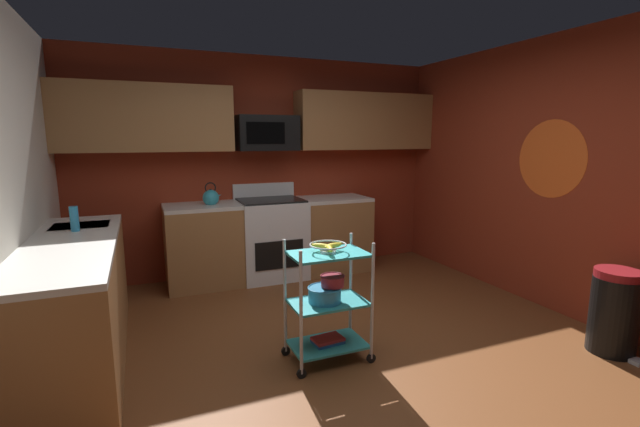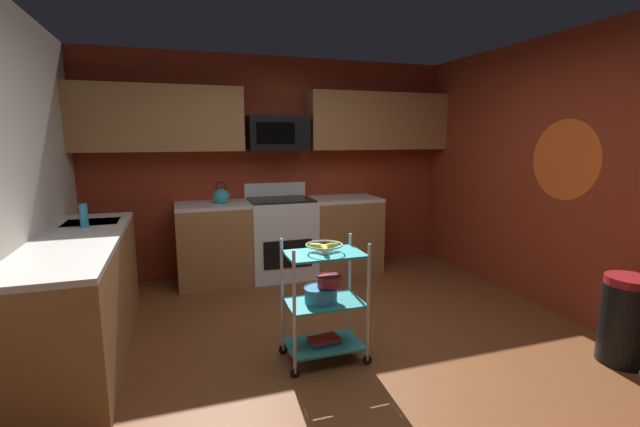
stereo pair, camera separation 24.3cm
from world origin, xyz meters
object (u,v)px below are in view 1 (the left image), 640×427
object	(u,v)px
microwave	(266,133)
mixing_bowl_large	(325,294)
rolling_cart	(328,302)
mixing_bowl_small	(333,280)
fruit_bowl	(328,246)
oven_range	(271,238)
trash_can	(614,312)
kettle	(211,197)
dish_soap_bottle	(74,219)
book_stack	(328,340)

from	to	relation	value
microwave	mixing_bowl_large	world-z (taller)	microwave
rolling_cart	mixing_bowl_small	distance (m)	0.17
fruit_bowl	mixing_bowl_small	distance (m)	0.26
microwave	oven_range	bearing A→B (deg)	-89.74
microwave	fruit_bowl	bearing A→B (deg)	-94.47
trash_can	kettle	bearing A→B (deg)	132.76
oven_range	microwave	world-z (taller)	microwave
microwave	mixing_bowl_small	bearing A→B (deg)	-93.55
mixing_bowl_small	trash_can	world-z (taller)	trash_can
rolling_cart	fruit_bowl	distance (m)	0.42
dish_soap_bottle	trash_can	size ratio (longest dim) A/B	0.30
trash_can	mixing_bowl_large	bearing A→B (deg)	160.66
mixing_bowl_small	book_stack	size ratio (longest dim) A/B	0.77
oven_range	rolling_cart	xyz separation A→B (m)	(-0.17, -2.07, -0.03)
oven_range	rolling_cart	distance (m)	2.08
rolling_cart	mixing_bowl_large	world-z (taller)	rolling_cart
microwave	kettle	world-z (taller)	microwave
rolling_cart	fruit_bowl	size ratio (longest dim) A/B	3.36
oven_range	kettle	xyz separation A→B (m)	(-0.68, -0.00, 0.52)
trash_can	microwave	bearing A→B (deg)	123.32
book_stack	trash_can	size ratio (longest dim) A/B	0.36
microwave	dish_soap_bottle	world-z (taller)	microwave
rolling_cart	mixing_bowl_large	xyz separation A→B (m)	(-0.03, 0.00, 0.07)
oven_range	fruit_bowl	size ratio (longest dim) A/B	4.04
book_stack	trash_can	distance (m)	2.22
fruit_bowl	dish_soap_bottle	xyz separation A→B (m)	(-1.72, 1.06, 0.14)
microwave	rolling_cart	distance (m)	2.51
microwave	trash_can	size ratio (longest dim) A/B	1.06
mixing_bowl_large	book_stack	size ratio (longest dim) A/B	1.06
mixing_bowl_large	mixing_bowl_small	distance (m)	0.12
oven_range	mixing_bowl_large	world-z (taller)	oven_range
oven_range	book_stack	xyz separation A→B (m)	(-0.17, -2.07, -0.33)
book_stack	oven_range	bearing A→B (deg)	85.29
kettle	dish_soap_bottle	world-z (taller)	kettle
dish_soap_bottle	trash_can	world-z (taller)	dish_soap_bottle
kettle	dish_soap_bottle	xyz separation A→B (m)	(-1.21, -1.01, 0.02)
fruit_bowl	kettle	xyz separation A→B (m)	(-0.51, 2.07, 0.12)
oven_range	book_stack	size ratio (longest dim) A/B	4.64
rolling_cart	book_stack	world-z (taller)	rolling_cart
microwave	kettle	xyz separation A→B (m)	(-0.68, -0.11, -0.70)
mixing_bowl_large	dish_soap_bottle	world-z (taller)	dish_soap_bottle
microwave	book_stack	bearing A→B (deg)	-94.47
oven_range	dish_soap_bottle	xyz separation A→B (m)	(-1.89, -1.01, 0.54)
rolling_cart	mixing_bowl_large	size ratio (longest dim) A/B	3.63
oven_range	trash_can	distance (m)	3.41
mixing_bowl_small	kettle	distance (m)	2.18
mixing_bowl_large	mixing_bowl_small	bearing A→B (deg)	-4.82
book_stack	dish_soap_bottle	bearing A→B (deg)	148.37
fruit_bowl	dish_soap_bottle	world-z (taller)	dish_soap_bottle
mixing_bowl_large	trash_can	size ratio (longest dim) A/B	0.38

